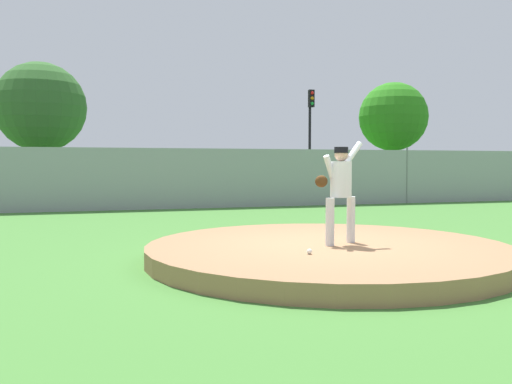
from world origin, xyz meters
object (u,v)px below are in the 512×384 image
at_px(parked_car_navy, 148,180).
at_px(parked_car_charcoal, 315,179).
at_px(parked_car_teal, 219,180).
at_px(baseball, 309,251).
at_px(pitcher_youth, 340,185).
at_px(traffic_light_far, 310,123).

distance_m(parked_car_navy, parked_car_charcoal, 7.28).
distance_m(parked_car_teal, parked_car_charcoal, 4.34).
height_order(baseball, parked_car_charcoal, parked_car_charcoal).
distance_m(parked_car_navy, parked_car_teal, 2.94).
bearing_deg(pitcher_youth, parked_car_navy, 95.74).
bearing_deg(baseball, parked_car_teal, 81.45).
height_order(baseball, parked_car_teal, parked_car_teal).
xyz_separation_m(pitcher_youth, parked_car_navy, (-1.46, 14.53, -0.34)).
height_order(pitcher_youth, parked_car_charcoal, pitcher_youth).
height_order(baseball, traffic_light_far, traffic_light_far).
bearing_deg(parked_car_navy, parked_car_charcoal, -1.14).
distance_m(pitcher_youth, parked_car_teal, 14.47).
bearing_deg(pitcher_youth, parked_car_teal, 84.15).
bearing_deg(parked_car_charcoal, parked_car_navy, 178.86).
relative_size(parked_car_teal, traffic_light_far, 0.86).
relative_size(pitcher_youth, parked_car_teal, 0.34).
xyz_separation_m(baseball, parked_car_teal, (2.27, 15.10, 0.51)).
height_order(parked_car_navy, traffic_light_far, traffic_light_far).
bearing_deg(traffic_light_far, baseball, -112.87).
relative_size(parked_car_navy, parked_car_teal, 0.98).
bearing_deg(traffic_light_far, parked_car_charcoal, -110.05).
distance_m(pitcher_youth, baseball, 1.37).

